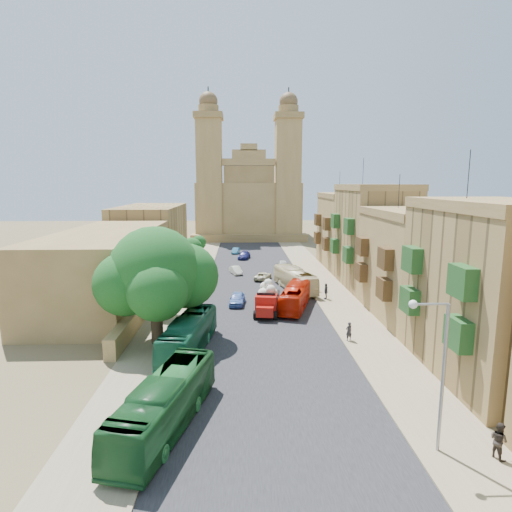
{
  "coord_description": "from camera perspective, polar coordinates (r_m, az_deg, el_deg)",
  "views": [
    {
      "loc": [
        -2.15,
        -32.17,
        13.92
      ],
      "look_at": [
        0.0,
        26.0,
        4.0
      ],
      "focal_mm": 30.0,
      "sensor_mm": 36.0,
      "label": 1
    }
  ],
  "objects": [
    {
      "name": "ground",
      "position": [
        35.12,
        1.61,
        -13.69
      ],
      "size": [
        260.0,
        260.0,
        0.0
      ],
      "primitive_type": "plane",
      "color": "brown"
    },
    {
      "name": "car_blue_b",
      "position": [
        85.8,
        -2.72,
        0.7
      ],
      "size": [
        1.76,
        3.55,
        1.12
      ],
      "primitive_type": "imported",
      "rotation": [
        0.0,
        0.0,
        -0.18
      ],
      "color": "teal",
      "rests_on": "ground"
    },
    {
      "name": "sidewalk_west",
      "position": [
        64.13,
        -8.66,
        -2.97
      ],
      "size": [
        5.0,
        140.0,
        0.01
      ],
      "primitive_type": "cube",
      "color": "#847456",
      "rests_on": "ground"
    },
    {
      "name": "townhouse_d",
      "position": [
        73.85,
        12.11,
        3.42
      ],
      "size": [
        9.0,
        14.0,
        15.9
      ],
      "color": "olive",
      "rests_on": "ground"
    },
    {
      "name": "west_building_low",
      "position": [
        53.51,
        -19.31,
        -1.35
      ],
      "size": [
        10.0,
        28.0,
        8.4
      ],
      "primitive_type": "cube",
      "color": "brown",
      "rests_on": "ground"
    },
    {
      "name": "kerb_west",
      "position": [
        63.88,
        -6.43,
        -2.92
      ],
      "size": [
        0.25,
        140.0,
        0.12
      ],
      "primitive_type": "cube",
      "color": "#847456",
      "rests_on": "ground"
    },
    {
      "name": "bus_cream_east",
      "position": [
        56.45,
        5.21,
        -3.14
      ],
      "size": [
        4.87,
        10.64,
        2.89
      ],
      "primitive_type": "imported",
      "rotation": [
        0.0,
        0.0,
        3.39
      ],
      "color": "beige",
      "rests_on": "ground"
    },
    {
      "name": "west_building_mid",
      "position": [
        78.31,
        -13.8,
        2.85
      ],
      "size": [
        10.0,
        22.0,
        10.0
      ],
      "primitive_type": "cube",
      "color": "olive",
      "rests_on": "ground"
    },
    {
      "name": "kerb_east",
      "position": [
        64.35,
        6.12,
        -2.82
      ],
      "size": [
        0.25,
        140.0,
        0.12
      ],
      "primitive_type": "cube",
      "color": "#847456",
      "rests_on": "ground"
    },
    {
      "name": "red_truck",
      "position": [
        46.46,
        1.52,
        -5.74
      ],
      "size": [
        3.25,
        6.4,
        3.59
      ],
      "color": "#A4130C",
      "rests_on": "ground"
    },
    {
      "name": "car_dkblue",
      "position": [
        79.69,
        -1.59,
        0.08
      ],
      "size": [
        2.7,
        4.73,
        1.29
      ],
      "primitive_type": "imported",
      "rotation": [
        0.0,
        0.0,
        -0.21
      ],
      "color": "navy",
      "rests_on": "ground"
    },
    {
      "name": "street_tree_d",
      "position": [
        81.31,
        -7.64,
        1.75
      ],
      "size": [
        2.76,
        2.76,
        4.25
      ],
      "color": "#3A2C1D",
      "rests_on": "ground"
    },
    {
      "name": "pedestrian_b",
      "position": [
        26.83,
        29.64,
        -20.57
      ],
      "size": [
        1.0,
        1.12,
        1.92
      ],
      "primitive_type": "imported",
      "rotation": [
        0.0,
        0.0,
        1.9
      ],
      "color": "#2E2721",
      "rests_on": "ground"
    },
    {
      "name": "bus_green_south",
      "position": [
        26.32,
        -12.01,
        -18.67
      ],
      "size": [
        5.09,
        11.2,
        3.04
      ],
      "primitive_type": "imported",
      "rotation": [
        0.0,
        0.0,
        -0.24
      ],
      "color": "#185022",
      "rests_on": "ground"
    },
    {
      "name": "townhouse_c",
      "position": [
        60.38,
        15.36,
        2.66
      ],
      "size": [
        9.0,
        14.0,
        17.4
      ],
      "color": "olive",
      "rests_on": "ground"
    },
    {
      "name": "west_wall",
      "position": [
        54.76,
        -12.99,
        -4.34
      ],
      "size": [
        1.0,
        40.0,
        1.8
      ],
      "primitive_type": "cube",
      "color": "olive",
      "rests_on": "ground"
    },
    {
      "name": "olive_pickup",
      "position": [
        57.99,
        6.17,
        -3.3
      ],
      "size": [
        3.35,
        5.18,
        1.98
      ],
      "color": "#3D4A1B",
      "rests_on": "ground"
    },
    {
      "name": "car_blue_a",
      "position": [
        49.84,
        -2.52,
        -5.71
      ],
      "size": [
        2.05,
        4.3,
        1.42
      ],
      "primitive_type": "imported",
      "rotation": [
        0.0,
        0.0,
        -0.09
      ],
      "color": "#4E72BC",
      "rests_on": "ground"
    },
    {
      "name": "bus_red_east",
      "position": [
        48.39,
        5.28,
        -5.44
      ],
      "size": [
        4.87,
        9.89,
        2.69
      ],
      "primitive_type": "imported",
      "rotation": [
        0.0,
        0.0,
        2.86
      ],
      "color": "#BB1B06",
      "rests_on": "ground"
    },
    {
      "name": "pedestrian_a",
      "position": [
        39.65,
        12.28,
        -9.79
      ],
      "size": [
        0.74,
        0.62,
        1.72
      ],
      "primitive_type": "imported",
      "rotation": [
        0.0,
        0.0,
        3.53
      ],
      "color": "#262429",
      "rests_on": "ground"
    },
    {
      "name": "road_surface",
      "position": [
        63.75,
        -0.13,
        -2.94
      ],
      "size": [
        14.0,
        140.0,
        0.01
      ],
      "primitive_type": "cube",
      "color": "black",
      "rests_on": "ground"
    },
    {
      "name": "pedestrian_c",
      "position": [
        52.75,
        9.3,
        -4.66
      ],
      "size": [
        0.56,
        1.18,
        1.96
      ],
      "primitive_type": "imported",
      "rotation": [
        0.0,
        0.0,
        4.64
      ],
      "color": "#32343C",
      "rests_on": "ground"
    },
    {
      "name": "ficus_tree",
      "position": [
        37.71,
        -13.18,
        -2.52
      ],
      "size": [
        10.36,
        9.53,
        10.36
      ],
      "color": "#3A2C1D",
      "rests_on": "ground"
    },
    {
      "name": "sidewalk_east",
      "position": [
        64.77,
        8.31,
        -2.84
      ],
      "size": [
        5.0,
        140.0,
        0.01
      ],
      "primitive_type": "cube",
      "color": "#847456",
      "rests_on": "ground"
    },
    {
      "name": "car_white_a",
      "position": [
        66.42,
        -2.7,
        -1.91
      ],
      "size": [
        2.26,
        3.82,
        1.19
      ],
      "primitive_type": "imported",
      "rotation": [
        0.0,
        0.0,
        0.3
      ],
      "color": "silver",
      "rests_on": "ground"
    },
    {
      "name": "church",
      "position": [
        110.89,
        -1.01,
        7.39
      ],
      "size": [
        28.0,
        22.5,
        36.3
      ],
      "color": "olive",
      "rests_on": "ground"
    },
    {
      "name": "street_tree_b",
      "position": [
        57.75,
        -9.89,
        -1.33
      ],
      "size": [
        2.97,
        2.97,
        4.56
      ],
      "color": "#3A2C1D",
      "rests_on": "ground"
    },
    {
      "name": "townhouse_a",
      "position": [
        35.14,
        29.02,
        -3.91
      ],
      "size": [
        9.0,
        14.0,
        16.4
      ],
      "color": "olive",
      "rests_on": "ground"
    },
    {
      "name": "car_white_b",
      "position": [
        71.51,
        3.56,
        -1.03
      ],
      "size": [
        1.76,
        3.95,
        1.32
      ],
      "primitive_type": "imported",
      "rotation": [
        0.0,
        0.0,
        3.09
      ],
      "color": "beige",
      "rests_on": "ground"
    },
    {
      "name": "bus_green_north",
      "position": [
        36.7,
        -8.94,
        -10.29
      ],
      "size": [
        4.1,
        10.78,
        2.93
      ],
      "primitive_type": "imported",
      "rotation": [
        0.0,
        0.0,
        -0.16
      ],
      "color": "#145A3B",
      "rests_on": "ground"
    },
    {
      "name": "street_tree_c",
      "position": [
        69.4,
        -8.59,
        0.99
      ],
      "size": [
        3.47,
        3.47,
        5.34
      ],
      "color": "#3A2C1D",
      "rests_on": "ground"
    },
    {
      "name": "car_cream",
      "position": [
        62.48,
        0.92,
        -2.68
      ],
      "size": [
        3.0,
        4.41,
        1.12
      ],
      "primitive_type": "imported",
      "rotation": [
        0.0,
        0.0,
        2.83
      ],
      "color": "beige",
      "rests_on": "ground"
    },
    {
      "name": "streetlamp",
      "position": [
        24.09,
        22.8,
        -12.34
      ],
      "size": [
        2.11,
        0.44,
        8.22
      ],
      "color": "gray",
      "rests_on": "ground"
    },
    {
      "name": "street_tree_a",
      "position": [
        46.07,
        -11.9,
        -3.66
      ],
      "size": [
        3.36,
        3.36,
        5.17
      ],
      "color": "#3A2C1D",
      "rests_on": "ground"
    },
    {
      "name": "townhouse_b",
      "position": [
        47.53,
        20.3,
        -0.95
      ],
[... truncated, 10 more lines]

